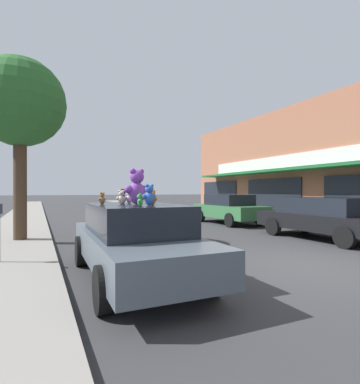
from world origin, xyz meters
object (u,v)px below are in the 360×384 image
plush_art_car (135,239)px  teddy_bear_cream (121,197)px  teddy_bear_brown (102,198)px  parked_car_far_center (322,217)px  teddy_bear_giant (137,187)px  street_tree (20,104)px  teddy_bear_orange (152,198)px  teddy_bear_green (140,200)px  teddy_bear_black (123,196)px  teddy_bear_white (129,197)px  teddy_bear_blue (149,195)px  parked_car_far_right (229,208)px

plush_art_car → teddy_bear_cream: 0.85m
teddy_bear_brown → parked_car_far_center: teddy_bear_brown is taller
teddy_bear_giant → teddy_bear_cream: bearing=-53.2°
teddy_bear_giant → street_tree: street_tree is taller
teddy_bear_orange → teddy_bear_green: (-0.36, -0.39, -0.03)m
plush_art_car → parked_car_far_center: size_ratio=0.99×
teddy_bear_black → street_tree: (-2.09, 4.80, 2.90)m
teddy_bear_brown → teddy_bear_green: (0.40, -1.11, -0.01)m
teddy_bear_giant → teddy_bear_white: teddy_bear_giant is taller
teddy_bear_white → street_tree: size_ratio=0.05×
teddy_bear_blue → teddy_bear_green: (-0.25, -0.25, -0.08)m
teddy_bear_giant → teddy_bear_green: (-0.21, -0.86, -0.23)m
teddy_bear_blue → teddy_bear_white: bearing=-104.2°
teddy_bear_brown → teddy_bear_giant: bearing=126.5°
plush_art_car → teddy_bear_black: (-0.10, 0.51, 0.81)m
teddy_bear_orange → teddy_bear_black: 1.01m
teddy_bear_orange → teddy_bear_cream: teddy_bear_orange is taller
teddy_bear_blue → teddy_bear_white: teddy_bear_blue is taller
plush_art_car → teddy_bear_green: 1.16m
teddy_bear_giant → teddy_bear_brown: bearing=-38.9°
teddy_bear_cream → teddy_bear_white: bearing=-128.2°
plush_art_car → teddy_bear_giant: teddy_bear_giant is taller
teddy_bear_black → parked_car_far_center: teddy_bear_black is taller
plush_art_car → teddy_bear_blue: teddy_bear_blue is taller
teddy_bear_black → parked_car_far_center: 7.47m
teddy_bear_giant → teddy_bear_white: (0.01, 0.56, -0.20)m
teddy_bear_blue → teddy_bear_green: bearing=29.4°
parked_car_far_right → street_tree: (-9.43, -2.01, 3.68)m
teddy_bear_green → parked_car_far_right: teddy_bear_green is taller
teddy_bear_brown → teddy_bear_white: teddy_bear_white is taller
parked_car_far_right → street_tree: size_ratio=0.76×
teddy_bear_black → parked_car_far_center: (7.33, 1.20, -0.78)m
teddy_bear_orange → plush_art_car: bearing=-10.3°
teddy_bear_cream → teddy_bear_white: 0.46m
teddy_bear_white → parked_car_far_center: 7.30m
teddy_bear_giant → teddy_bear_cream: 0.37m
teddy_bear_orange → teddy_bear_brown: teddy_bear_orange is taller
plush_art_car → teddy_bear_orange: size_ratio=16.72×
teddy_bear_brown → teddy_bear_black: 0.53m
parked_car_far_center → street_tree: 10.74m
street_tree → teddy_bear_green: bearing=-71.7°
teddy_bear_green → street_tree: bearing=-139.4°
teddy_bear_white → plush_art_car: bearing=76.7°
teddy_bear_blue → teddy_bear_black: bearing=-96.1°
teddy_bear_giant → teddy_bear_green: size_ratio=3.13×
teddy_bear_black → teddy_bear_cream: bearing=14.8°
teddy_bear_cream → street_tree: (-1.99, 5.11, 2.92)m
teddy_bear_giant → teddy_bear_black: teddy_bear_giant is taller
plush_art_car → teddy_bear_black: bearing=102.8°
teddy_bear_brown → parked_car_far_center: size_ratio=0.05×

